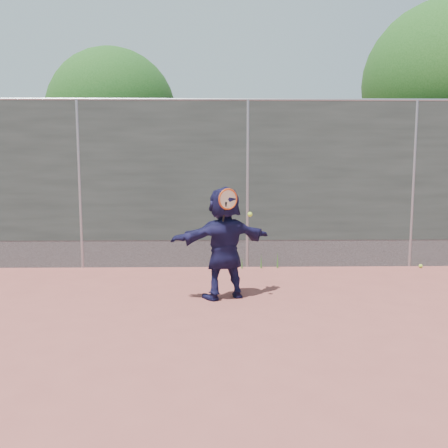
{
  "coord_description": "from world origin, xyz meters",
  "views": [
    {
      "loc": [
        -0.59,
        -5.46,
        1.98
      ],
      "look_at": [
        -0.46,
        1.47,
        1.06
      ],
      "focal_mm": 40.0,
      "sensor_mm": 36.0,
      "label": 1
    }
  ],
  "objects": [
    {
      "name": "ground",
      "position": [
        0.0,
        0.0,
        0.0
      ],
      "size": [
        80.0,
        80.0,
        0.0
      ],
      "primitive_type": "plane",
      "color": "#9E4C42",
      "rests_on": "ground"
    },
    {
      "name": "player",
      "position": [
        -0.46,
        1.47,
        0.8
      ],
      "size": [
        1.55,
        0.96,
        1.59
      ],
      "primitive_type": "imported",
      "rotation": [
        0.0,
        0.0,
        3.5
      ],
      "color": "#17153B",
      "rests_on": "ground"
    },
    {
      "name": "ball_ground",
      "position": [
        3.15,
        3.35,
        0.03
      ],
      "size": [
        0.07,
        0.07,
        0.07
      ],
      "primitive_type": "sphere",
      "color": "#B3DE31",
      "rests_on": "ground"
    },
    {
      "name": "fence",
      "position": [
        -0.0,
        3.5,
        1.58
      ],
      "size": [
        20.0,
        0.06,
        3.03
      ],
      "color": "#38423D",
      "rests_on": "ground"
    },
    {
      "name": "swing_action",
      "position": [
        -0.38,
        1.28,
        1.39
      ],
      "size": [
        0.47,
        0.21,
        0.51
      ],
      "color": "#BF4012",
      "rests_on": "ground"
    },
    {
      "name": "tree_left",
      "position": [
        -2.85,
        6.55,
        2.94
      ],
      "size": [
        3.15,
        3.0,
        4.53
      ],
      "color": "#382314",
      "rests_on": "ground"
    },
    {
      "name": "weed_clump",
      "position": [
        0.29,
        3.38,
        0.13
      ],
      "size": [
        0.68,
        0.07,
        0.3
      ],
      "color": "#387226",
      "rests_on": "ground"
    }
  ]
}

